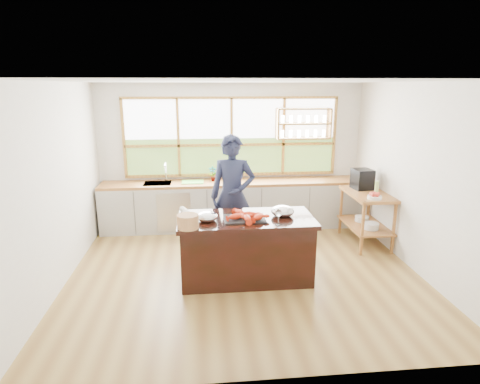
{
  "coord_description": "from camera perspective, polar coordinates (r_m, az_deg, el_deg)",
  "views": [
    {
      "loc": [
        -0.6,
        -5.36,
        2.65
      ],
      "look_at": [
        -0.05,
        0.15,
        1.17
      ],
      "focal_mm": 30.0,
      "sensor_mm": 36.0,
      "label": 1
    }
  ],
  "objects": [
    {
      "name": "ground_plane",
      "position": [
        6.01,
        0.61,
        -11.21
      ],
      "size": [
        5.0,
        5.0,
        0.0
      ],
      "primitive_type": "plane",
      "color": "olive"
    },
    {
      "name": "room_shell",
      "position": [
        5.97,
        0.34,
        6.31
      ],
      "size": [
        5.02,
        4.52,
        2.71
      ],
      "color": "silver",
      "rests_on": "ground_plane"
    },
    {
      "name": "back_counter",
      "position": [
        7.64,
        -1.12,
        -1.74
      ],
      "size": [
        4.9,
        0.63,
        0.9
      ],
      "color": "#AEADA5",
      "rests_on": "ground_plane"
    },
    {
      "name": "right_shelf_unit",
      "position": [
        7.14,
        17.56,
        -2.41
      ],
      "size": [
        0.62,
        1.1,
        0.9
      ],
      "color": "brown",
      "rests_on": "ground_plane"
    },
    {
      "name": "island",
      "position": [
        5.64,
        0.85,
        -7.96
      ],
      "size": [
        1.85,
        0.9,
        0.9
      ],
      "color": "black",
      "rests_on": "ground_plane"
    },
    {
      "name": "cook",
      "position": [
        6.29,
        -1.05,
        -0.59
      ],
      "size": [
        0.76,
        0.56,
        1.93
      ],
      "primitive_type": "imported",
      "rotation": [
        0.0,
        0.0,
        -0.14
      ],
      "color": "#1A1F37",
      "rests_on": "ground_plane"
    },
    {
      "name": "potted_plant",
      "position": [
        7.54,
        -3.91,
        2.6
      ],
      "size": [
        0.16,
        0.11,
        0.28
      ],
      "primitive_type": "imported",
      "rotation": [
        0.0,
        0.0,
        0.08
      ],
      "color": "slate",
      "rests_on": "back_counter"
    },
    {
      "name": "cutting_board",
      "position": [
        7.51,
        -6.74,
        1.42
      ],
      "size": [
        0.41,
        0.31,
        0.01
      ],
      "primitive_type": "cube",
      "rotation": [
        0.0,
        0.0,
        -0.02
      ],
      "color": "green",
      "rests_on": "back_counter"
    },
    {
      "name": "espresso_machine",
      "position": [
        7.27,
        17.0,
        1.77
      ],
      "size": [
        0.34,
        0.36,
        0.35
      ],
      "primitive_type": "cube",
      "rotation": [
        0.0,
        0.0,
        0.13
      ],
      "color": "black",
      "rests_on": "right_shelf_unit"
    },
    {
      "name": "wine_bottle",
      "position": [
        6.88,
        18.85,
        0.48
      ],
      "size": [
        0.08,
        0.08,
        0.25
      ],
      "primitive_type": "cylinder",
      "rotation": [
        0.0,
        0.0,
        -0.34
      ],
      "color": "#A4C764",
      "rests_on": "right_shelf_unit"
    },
    {
      "name": "fruit_bowl",
      "position": [
        6.71,
        18.6,
        -0.57
      ],
      "size": [
        0.23,
        0.23,
        0.11
      ],
      "color": "silver",
      "rests_on": "right_shelf_unit"
    },
    {
      "name": "slate_board",
      "position": [
        5.41,
        0.63,
        -3.82
      ],
      "size": [
        0.55,
        0.4,
        0.02
      ],
      "primitive_type": "cube",
      "rotation": [
        0.0,
        0.0,
        0.01
      ],
      "color": "black",
      "rests_on": "island"
    },
    {
      "name": "lobster_pile",
      "position": [
        5.37,
        0.91,
        -3.42
      ],
      "size": [
        0.52,
        0.48,
        0.08
      ],
      "color": "red",
      "rests_on": "slate_board"
    },
    {
      "name": "mixing_bowl_left",
      "position": [
        5.35,
        -4.7,
        -3.52
      ],
      "size": [
        0.28,
        0.28,
        0.14
      ],
      "primitive_type": "ellipsoid",
      "color": "#BBBCC3",
      "rests_on": "island"
    },
    {
      "name": "mixing_bowl_right",
      "position": [
        5.56,
        6.07,
        -2.73
      ],
      "size": [
        0.32,
        0.32,
        0.15
      ],
      "primitive_type": "ellipsoid",
      "color": "#BBBCC3",
      "rests_on": "island"
    },
    {
      "name": "wine_glass",
      "position": [
        5.16,
        5.5,
        -3.04
      ],
      "size": [
        0.08,
        0.08,
        0.22
      ],
      "color": "white",
      "rests_on": "island"
    },
    {
      "name": "wicker_basket",
      "position": [
        5.1,
        -7.43,
        -4.18
      ],
      "size": [
        0.27,
        0.27,
        0.18
      ],
      "primitive_type": "cylinder",
      "color": "#BB7D52",
      "rests_on": "island"
    },
    {
      "name": "parchment_roll",
      "position": [
        5.65,
        -7.74,
        -2.79
      ],
      "size": [
        0.19,
        0.31,
        0.08
      ],
      "primitive_type": "cylinder",
      "rotation": [
        1.57,
        0.0,
        0.38
      ],
      "color": "silver",
      "rests_on": "island"
    }
  ]
}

